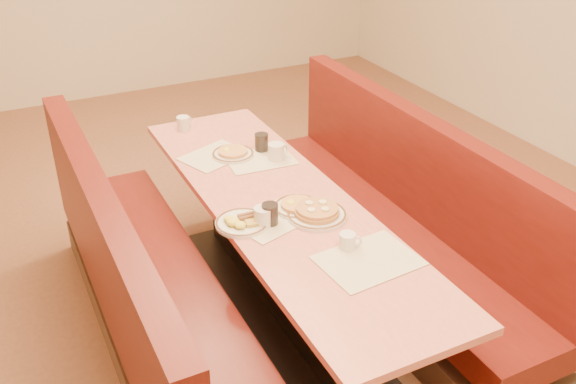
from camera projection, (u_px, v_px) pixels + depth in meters
name	position (u px, v px, depth m)	size (l,w,h in m)	color
ground	(281.00, 315.00, 3.66)	(8.00, 8.00, 0.00)	#9E6647
diner_table	(281.00, 261.00, 3.48)	(0.70, 2.50, 0.75)	black
booth_left	(149.00, 301.00, 3.20)	(0.55, 2.50, 1.05)	#4C3326
booth_right	(393.00, 231.00, 3.77)	(0.55, 2.50, 1.05)	#4C3326
placemat_near_left	(272.00, 220.00, 3.13)	(0.35, 0.26, 0.00)	beige
placemat_near_right	(369.00, 260.00, 2.83)	(0.43, 0.32, 0.00)	beige
placemat_far_left	(215.00, 156.00, 3.75)	(0.37, 0.27, 0.00)	beige
placemat_far_right	(260.00, 159.00, 3.71)	(0.38, 0.29, 0.00)	beige
pancake_plate	(317.00, 213.00, 3.15)	(0.30, 0.30, 0.07)	silver
eggs_plate	(242.00, 222.00, 3.09)	(0.26, 0.26, 0.05)	silver
extra_plate_mid	(297.00, 206.00, 3.22)	(0.24, 0.24, 0.05)	silver
extra_plate_far	(233.00, 153.00, 3.75)	(0.25, 0.25, 0.05)	silver
coffee_mug_a	(348.00, 241.00, 2.90)	(0.10, 0.08, 0.08)	silver
coffee_mug_b	(264.00, 216.00, 3.07)	(0.13, 0.09, 0.10)	silver
coffee_mug_c	(277.00, 152.00, 3.69)	(0.13, 0.09, 0.10)	silver
coffee_mug_d	(184.00, 123.00, 4.08)	(0.11, 0.08, 0.09)	silver
soda_tumbler_near	(270.00, 214.00, 3.08)	(0.08, 0.08, 0.11)	black
soda_tumbler_mid	(262.00, 143.00, 3.80)	(0.08, 0.08, 0.11)	black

